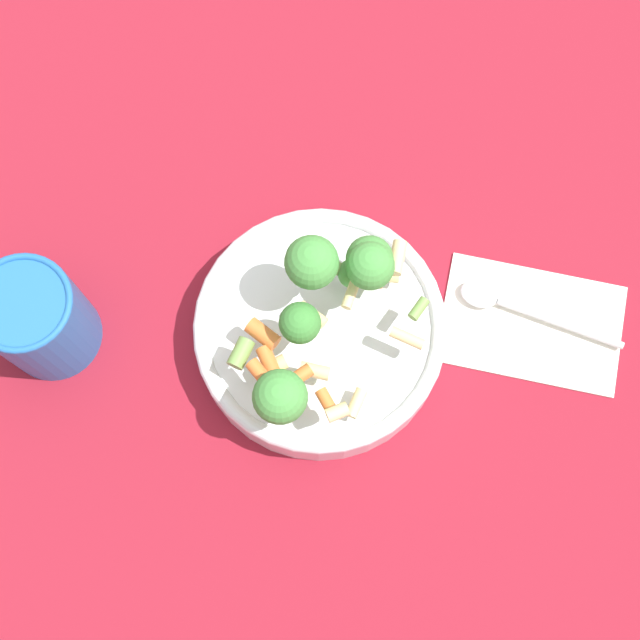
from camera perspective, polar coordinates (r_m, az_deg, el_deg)
name	(u,v)px	position (r m, az deg, el deg)	size (l,w,h in m)	color
ground_plane	(320,340)	(0.84, 0.00, -1.27)	(3.00, 3.00, 0.00)	maroon
bowl	(320,332)	(0.81, 0.00, -0.76)	(0.23, 0.23, 0.05)	silver
pasta_salad	(323,308)	(0.74, 0.17, 0.78)	(0.19, 0.15, 0.09)	#8CB766
cup	(38,319)	(0.82, -17.59, 0.05)	(0.09, 0.09, 0.11)	#2366B2
napkin	(532,323)	(0.86, 13.41, -0.22)	(0.14, 0.19, 0.01)	white
spoon	(510,305)	(0.85, 12.09, 0.92)	(0.03, 0.16, 0.01)	silver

